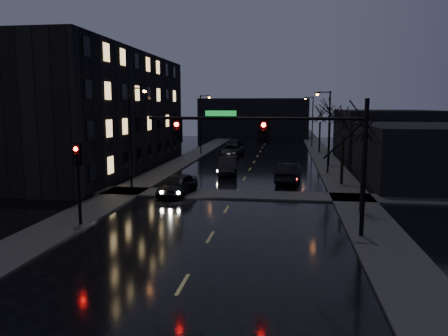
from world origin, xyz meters
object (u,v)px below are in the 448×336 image
(oncoming_car_a, at_px, (178,185))
(lead_car, at_px, (289,173))
(oncoming_car_b, at_px, (228,166))
(oncoming_car_c, at_px, (231,150))
(oncoming_car_d, at_px, (234,145))

(oncoming_car_a, relative_size, lead_car, 0.90)
(oncoming_car_b, height_order, oncoming_car_c, oncoming_car_b)
(oncoming_car_a, xyz_separation_m, oncoming_car_c, (0.79, 25.30, -0.02))
(oncoming_car_a, relative_size, oncoming_car_c, 0.83)
(oncoming_car_b, xyz_separation_m, oncoming_car_c, (-1.53, 14.77, -0.06))
(oncoming_car_b, distance_m, oncoming_car_c, 14.84)
(oncoming_car_a, xyz_separation_m, lead_car, (8.18, 6.63, 0.06))
(oncoming_car_c, bearing_deg, oncoming_car_b, -78.00)
(oncoming_car_c, distance_m, lead_car, 20.09)
(oncoming_car_b, relative_size, oncoming_car_d, 0.97)
(oncoming_car_b, xyz_separation_m, oncoming_car_d, (-2.16, 22.66, -0.08))
(oncoming_car_c, height_order, oncoming_car_d, oncoming_car_c)
(oncoming_car_a, relative_size, oncoming_car_b, 0.91)
(oncoming_car_d, distance_m, lead_car, 27.76)
(oncoming_car_a, bearing_deg, lead_car, 46.80)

